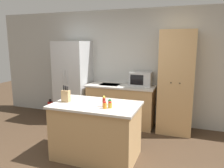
{
  "coord_description": "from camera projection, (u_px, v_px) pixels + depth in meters",
  "views": [
    {
      "loc": [
        1.3,
        -2.59,
        1.86
      ],
      "look_at": [
        -0.15,
        1.4,
        1.05
      ],
      "focal_mm": 35.0,
      "sensor_mm": 36.0,
      "label": 1
    }
  ],
  "objects": [
    {
      "name": "spice_bottle_short_red",
      "position": [
        104.0,
        102.0,
        3.29
      ],
      "size": [
        0.05,
        0.05,
        0.17
      ],
      "color": "#B2281E",
      "rests_on": "kitchen_island"
    },
    {
      "name": "knife_block",
      "position": [
        66.0,
        96.0,
        3.56
      ],
      "size": [
        0.13,
        0.08,
        0.27
      ],
      "color": "tan",
      "rests_on": "kitchen_island"
    },
    {
      "name": "spice_bottle_tall_dark",
      "position": [
        105.0,
        105.0,
        3.2
      ],
      "size": [
        0.06,
        0.06,
        0.11
      ],
      "color": "orange",
      "rests_on": "kitchen_island"
    },
    {
      "name": "microwave",
      "position": [
        141.0,
        79.0,
        4.83
      ],
      "size": [
        0.47,
        0.35,
        0.31
      ],
      "color": "#B2B5B7",
      "rests_on": "back_counter"
    },
    {
      "name": "wall_back",
      "position": [
        132.0,
        67.0,
        5.08
      ],
      "size": [
        7.2,
        0.06,
        2.6
      ],
      "color": "#B2B2AD",
      "rests_on": "ground_plane"
    },
    {
      "name": "pantry_cabinet",
      "position": [
        176.0,
        82.0,
        4.47
      ],
      "size": [
        0.68,
        0.63,
        2.1
      ],
      "color": "tan",
      "rests_on": "ground_plane"
    },
    {
      "name": "back_counter",
      "position": [
        121.0,
        105.0,
        4.98
      ],
      "size": [
        1.53,
        0.64,
        0.92
      ],
      "color": "tan",
      "rests_on": "ground_plane"
    },
    {
      "name": "fire_extinguisher",
      "position": [
        51.0,
        109.0,
        5.49
      ],
      "size": [
        0.13,
        0.13,
        0.47
      ],
      "color": "red",
      "rests_on": "ground_plane"
    },
    {
      "name": "spice_bottle_amber_oil",
      "position": [
        110.0,
        105.0,
        3.24
      ],
      "size": [
        0.06,
        0.06,
        0.1
      ],
      "color": "gold",
      "rests_on": "kitchen_island"
    },
    {
      "name": "kitchen_island",
      "position": [
        96.0,
        130.0,
        3.54
      ],
      "size": [
        1.38,
        0.85,
        0.9
      ],
      "color": "tan",
      "rests_on": "ground_plane"
    },
    {
      "name": "refrigerator",
      "position": [
        73.0,
        81.0,
        5.25
      ],
      "size": [
        0.74,
        0.72,
        1.89
      ],
      "color": "#B7BABC",
      "rests_on": "ground_plane"
    },
    {
      "name": "spice_bottle_green_herb",
      "position": [
        110.0,
        102.0,
        3.39
      ],
      "size": [
        0.06,
        0.06,
        0.09
      ],
      "color": "#337033",
      "rests_on": "kitchen_island"
    }
  ]
}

